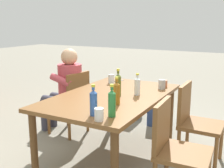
# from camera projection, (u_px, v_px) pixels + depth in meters

# --- Properties ---
(ground_plane) EXTENTS (24.00, 24.00, 0.00)m
(ground_plane) POSITION_uv_depth(u_px,v_px,m) (112.00, 158.00, 3.20)
(ground_plane) COLOR gray
(dining_table) EXTENTS (1.68, 1.03, 0.75)m
(dining_table) POSITION_uv_depth(u_px,v_px,m) (112.00, 102.00, 3.06)
(dining_table) COLOR brown
(dining_table) RESTS_ON ground_plane
(chair_far_right) EXTENTS (0.48, 0.48, 0.87)m
(chair_far_right) POSITION_uv_depth(u_px,v_px,m) (72.00, 100.00, 3.79)
(chair_far_right) COLOR brown
(chair_far_right) RESTS_ON ground_plane
(chair_near_right) EXTENTS (0.44, 0.44, 0.87)m
(chair_near_right) POSITION_uv_depth(u_px,v_px,m) (194.00, 119.00, 3.04)
(chair_near_right) COLOR brown
(chair_near_right) RESTS_ON ground_plane
(chair_near_left) EXTENTS (0.46, 0.46, 0.87)m
(chair_near_left) POSITION_uv_depth(u_px,v_px,m) (175.00, 146.00, 2.39)
(chair_near_left) COLOR brown
(chair_near_left) RESTS_ON ground_plane
(person_in_white_shirt) EXTENTS (0.47, 0.61, 1.18)m
(person_in_white_shirt) POSITION_uv_depth(u_px,v_px,m) (66.00, 87.00, 3.81)
(person_in_white_shirt) COLOR #B7424C
(person_in_white_shirt) RESTS_ON ground_plane
(bottle_clear) EXTENTS (0.06, 0.06, 0.24)m
(bottle_clear) POSITION_uv_depth(u_px,v_px,m) (137.00, 86.00, 3.01)
(bottle_clear) COLOR white
(bottle_clear) RESTS_ON dining_table
(bottle_green) EXTENTS (0.06, 0.06, 0.28)m
(bottle_green) POSITION_uv_depth(u_px,v_px,m) (112.00, 103.00, 2.32)
(bottle_green) COLOR #287A38
(bottle_green) RESTS_ON dining_table
(bottle_olive) EXTENTS (0.06, 0.06, 0.30)m
(bottle_olive) POSITION_uv_depth(u_px,v_px,m) (118.00, 84.00, 2.95)
(bottle_olive) COLOR #566623
(bottle_olive) RESTS_ON dining_table
(bottle_blue) EXTENTS (0.06, 0.06, 0.27)m
(bottle_blue) POSITION_uv_depth(u_px,v_px,m) (93.00, 102.00, 2.35)
(bottle_blue) COLOR #2D56A3
(bottle_blue) RESTS_ON dining_table
(bottle_amber) EXTENTS (0.06, 0.06, 0.27)m
(bottle_amber) POSITION_uv_depth(u_px,v_px,m) (117.00, 93.00, 2.66)
(bottle_amber) COLOR #996019
(bottle_amber) RESTS_ON dining_table
(cup_white) EXTENTS (0.07, 0.07, 0.11)m
(cup_white) POSITION_uv_depth(u_px,v_px,m) (99.00, 115.00, 2.23)
(cup_white) COLOR white
(cup_white) RESTS_ON dining_table
(cup_steel) EXTENTS (0.08, 0.08, 0.11)m
(cup_steel) POSITION_uv_depth(u_px,v_px,m) (162.00, 84.00, 3.29)
(cup_steel) COLOR #B2B7BC
(cup_steel) RESTS_ON dining_table
(cup_terracotta) EXTENTS (0.08, 0.08, 0.08)m
(cup_terracotta) POSITION_uv_depth(u_px,v_px,m) (164.00, 84.00, 3.40)
(cup_terracotta) COLOR #BC6B47
(cup_terracotta) RESTS_ON dining_table
(cup_glass) EXTENTS (0.08, 0.08, 0.12)m
(cup_glass) POSITION_uv_depth(u_px,v_px,m) (111.00, 79.00, 3.59)
(cup_glass) COLOR silver
(cup_glass) RESTS_ON dining_table
(table_knife) EXTENTS (0.23, 0.11, 0.01)m
(table_knife) POSITION_uv_depth(u_px,v_px,m) (116.00, 81.00, 3.69)
(table_knife) COLOR silver
(table_knife) RESTS_ON dining_table
(backpack_by_near_side) EXTENTS (0.32, 0.25, 0.45)m
(backpack_by_near_side) POSITION_uv_depth(u_px,v_px,m) (158.00, 110.00, 4.22)
(backpack_by_near_side) COLOR #2D4784
(backpack_by_near_side) RESTS_ON ground_plane
(backpack_by_far_side) EXTENTS (0.32, 0.21, 0.46)m
(backpack_by_far_side) POSITION_uv_depth(u_px,v_px,m) (133.00, 104.00, 4.50)
(backpack_by_far_side) COLOR #47663D
(backpack_by_far_side) RESTS_ON ground_plane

